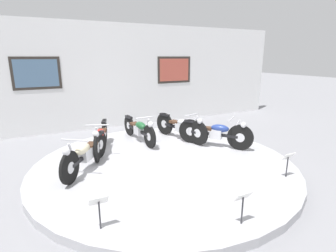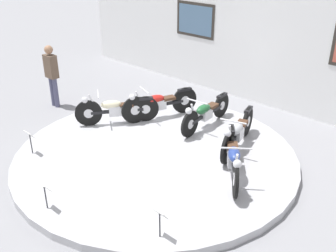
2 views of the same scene
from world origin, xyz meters
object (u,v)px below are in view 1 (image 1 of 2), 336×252
at_px(motorcycle_cream, 85,153).
at_px(motorcycle_green, 139,129).
at_px(motorcycle_red, 101,137).
at_px(info_placard_front_centre, 243,201).
at_px(info_placard_front_right, 288,160).
at_px(motorcycle_blue, 216,132).
at_px(info_placard_front_left, 99,205).
at_px(motorcycle_silver, 181,126).

xyz_separation_m(motorcycle_cream, motorcycle_green, (1.68, 1.31, -0.01)).
xyz_separation_m(motorcycle_cream, motorcycle_red, (0.53, 0.93, 0.01)).
distance_m(info_placard_front_centre, info_placard_front_right, 2.00).
xyz_separation_m(motorcycle_red, info_placard_front_right, (2.99, -3.06, -0.03)).
xyz_separation_m(motorcycle_red, motorcycle_blue, (2.82, -0.93, -0.00)).
distance_m(motorcycle_green, info_placard_front_left, 3.90).
height_order(info_placard_front_left, info_placard_front_right, same).
bearing_deg(info_placard_front_right, motorcycle_blue, 94.54).
bearing_deg(motorcycle_blue, info_placard_front_centre, -119.91).
bearing_deg(info_placard_front_left, motorcycle_blue, 31.17).
distance_m(info_placard_front_left, info_placard_front_centre, 2.00).
relative_size(info_placard_front_centre, info_placard_front_right, 1.00).
bearing_deg(info_placard_front_left, motorcycle_silver, 45.68).
distance_m(motorcycle_cream, motorcycle_red, 1.07).
bearing_deg(info_placard_front_right, motorcycle_green, 118.18).
bearing_deg(info_placard_front_left, motorcycle_green, 61.72).
bearing_deg(info_placard_front_right, info_placard_front_centre, -157.00).
height_order(motorcycle_cream, info_placard_front_left, motorcycle_cream).
bearing_deg(motorcycle_green, info_placard_front_left, -118.28).
relative_size(motorcycle_silver, motorcycle_blue, 1.21).
relative_size(motorcycle_red, motorcycle_silver, 0.98).
xyz_separation_m(motorcycle_cream, motorcycle_silver, (2.82, 0.93, 0.01)).
relative_size(motorcycle_silver, info_placard_front_centre, 3.82).
distance_m(motorcycle_blue, info_placard_front_centre, 3.36).
distance_m(motorcycle_red, motorcycle_silver, 2.29).
distance_m(motorcycle_silver, motorcycle_blue, 1.07).
distance_m(motorcycle_cream, motorcycle_silver, 2.97).
bearing_deg(motorcycle_red, motorcycle_green, 18.08).
relative_size(motorcycle_cream, info_placard_front_left, 3.20).
bearing_deg(motorcycle_cream, motorcycle_red, 60.45).
height_order(motorcycle_green, info_placard_front_centre, motorcycle_green).
height_order(motorcycle_green, info_placard_front_left, motorcycle_green).
bearing_deg(motorcycle_green, motorcycle_cream, -142.07).
relative_size(info_placard_front_left, info_placard_front_centre, 1.00).
bearing_deg(motorcycle_blue, motorcycle_cream, -179.96).
relative_size(motorcycle_cream, motorcycle_red, 0.85).
bearing_deg(motorcycle_red, info_placard_front_right, -45.66).
bearing_deg(info_placard_front_centre, motorcycle_blue, 60.09).
xyz_separation_m(info_placard_front_left, info_placard_front_centre, (1.84, -0.78, 0.00)).
height_order(motorcycle_silver, info_placard_front_left, motorcycle_silver).
distance_m(motorcycle_red, info_placard_front_right, 4.27).
relative_size(motorcycle_green, info_placard_front_left, 3.83).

